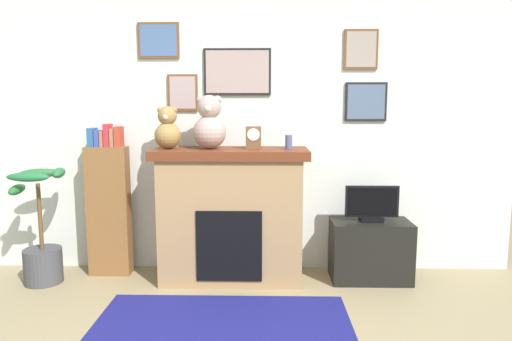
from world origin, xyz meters
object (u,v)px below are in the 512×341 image
(bookshelf, at_px, (109,205))
(teddy_bear_cream, at_px, (209,125))
(fireplace, at_px, (231,214))
(potted_plant, at_px, (41,243))
(television, at_px, (372,205))
(tv_stand, at_px, (370,250))
(teddy_bear_tan, at_px, (168,130))
(candle_jar, at_px, (289,142))
(mantel_clock, at_px, (254,138))

(bookshelf, relative_size, teddy_bear_cream, 2.99)
(fireplace, distance_m, potted_plant, 1.71)
(fireplace, height_order, television, fireplace)
(tv_stand, height_order, teddy_bear_tan, teddy_bear_tan)
(fireplace, xyz_separation_m, teddy_bear_cream, (-0.19, -0.02, 0.80))
(television, height_order, candle_jar, candle_jar)
(potted_plant, xyz_separation_m, teddy_bear_tan, (1.12, 0.14, 1.00))
(fireplace, relative_size, teddy_bear_cream, 2.89)
(candle_jar, bearing_deg, bookshelf, 176.54)
(potted_plant, height_order, teddy_bear_tan, teddy_bear_tan)
(potted_plant, bearing_deg, television, 2.65)
(candle_jar, xyz_separation_m, teddy_bear_tan, (-1.07, -0.00, 0.11))
(bookshelf, relative_size, teddy_bear_tan, 3.76)
(fireplace, distance_m, mantel_clock, 0.72)
(tv_stand, relative_size, television, 1.48)
(bookshelf, xyz_separation_m, tv_stand, (2.41, -0.10, -0.38))
(potted_plant, xyz_separation_m, teddy_bear_cream, (1.49, 0.14, 1.05))
(bookshelf, xyz_separation_m, teddy_bear_cream, (0.96, -0.10, 0.75))
(tv_stand, xyz_separation_m, television, (0.00, -0.00, 0.42))
(television, xyz_separation_m, mantel_clock, (-1.06, -0.00, 0.60))
(candle_jar, bearing_deg, television, -0.08)
(mantel_clock, height_order, teddy_bear_cream, teddy_bear_cream)
(bookshelf, height_order, mantel_clock, bookshelf)
(tv_stand, xyz_separation_m, teddy_bear_cream, (-1.45, -0.00, 1.14))
(bookshelf, bearing_deg, television, -2.41)
(fireplace, bearing_deg, television, -0.85)
(potted_plant, relative_size, tv_stand, 1.46)
(fireplace, distance_m, teddy_bear_cream, 0.83)
(bookshelf, xyz_separation_m, candle_jar, (1.66, -0.10, 0.60))
(candle_jar, bearing_deg, teddy_bear_cream, -179.95)
(tv_stand, height_order, candle_jar, candle_jar)
(candle_jar, height_order, teddy_bear_tan, teddy_bear_tan)
(tv_stand, bearing_deg, teddy_bear_cream, -179.97)
(potted_plant, relative_size, teddy_bear_cream, 2.18)
(tv_stand, relative_size, mantel_clock, 3.56)
(potted_plant, height_order, candle_jar, candle_jar)
(candle_jar, height_order, teddy_bear_cream, teddy_bear_cream)
(mantel_clock, xyz_separation_m, teddy_bear_tan, (-0.76, 0.00, 0.07))
(bookshelf, distance_m, candle_jar, 1.77)
(teddy_bear_tan, bearing_deg, bookshelf, 170.31)
(mantel_clock, bearing_deg, potted_plant, -175.88)
(fireplace, distance_m, candle_jar, 0.83)
(tv_stand, distance_m, television, 0.42)
(fireplace, relative_size, tv_stand, 1.94)
(fireplace, height_order, teddy_bear_tan, teddy_bear_tan)
(potted_plant, distance_m, teddy_bear_cream, 1.83)
(teddy_bear_tan, distance_m, teddy_bear_cream, 0.37)
(television, height_order, teddy_bear_tan, teddy_bear_tan)
(fireplace, distance_m, television, 1.26)
(bookshelf, height_order, teddy_bear_tan, teddy_bear_tan)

